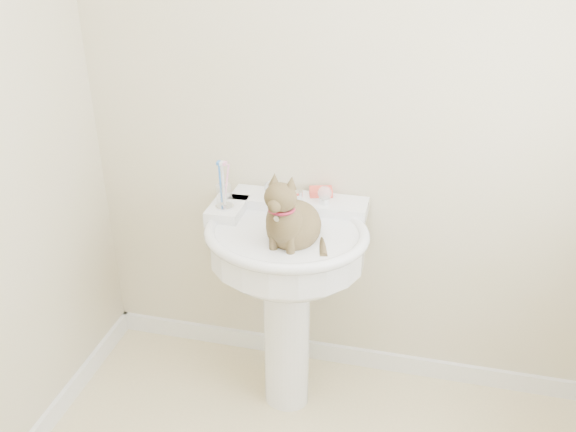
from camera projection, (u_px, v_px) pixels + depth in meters
The scene contains 7 objects.
wall_back at pixel (357, 99), 2.26m from camera, with size 2.20×0.00×2.50m, color beige, non-canonical shape.
baseboard_back at pixel (343, 354), 2.81m from camera, with size 2.20×0.02×0.09m, color white.
pedestal_sink at pixel (286, 264), 2.31m from camera, with size 0.63×0.62×0.86m.
faucet at pixel (296, 193), 2.34m from camera, with size 0.28×0.12×0.14m.
soap_bar at pixel (321, 192), 2.42m from camera, with size 0.09×0.06×0.03m, color #DB4636.
toothbrush_cup at pixel (224, 196), 2.30m from camera, with size 0.07×0.07×0.18m.
cat at pixel (291, 222), 2.14m from camera, with size 0.22×0.27×0.40m.
Camera 1 is at (0.27, -1.11, 1.91)m, focal length 38.00 mm.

